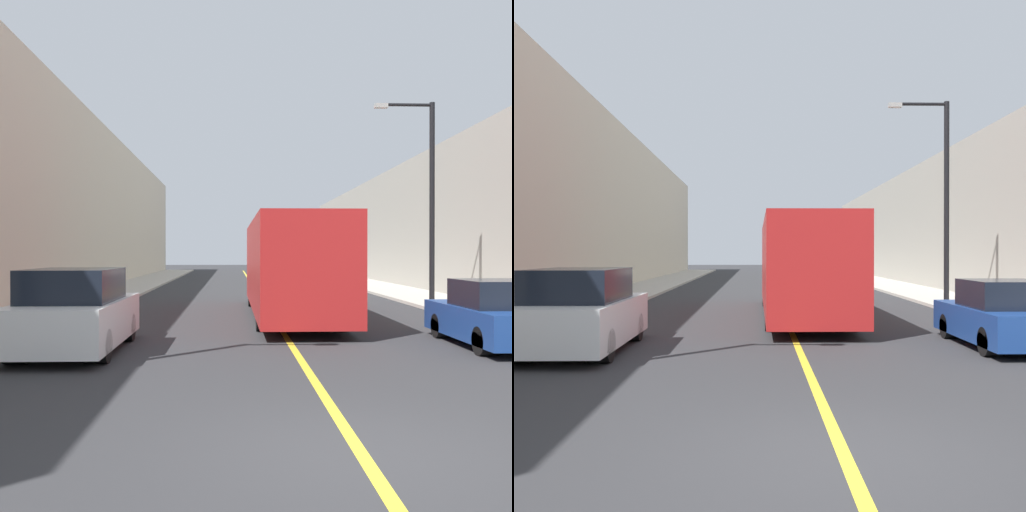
# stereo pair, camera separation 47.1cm
# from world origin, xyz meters

# --- Properties ---
(ground_plane) EXTENTS (200.00, 200.00, 0.00)m
(ground_plane) POSITION_xyz_m (0.00, 0.00, 0.00)
(ground_plane) COLOR #2D2D30
(sidewalk_left) EXTENTS (3.38, 72.00, 0.13)m
(sidewalk_left) POSITION_xyz_m (-7.64, 30.00, 0.06)
(sidewalk_left) COLOR #B2AA9E
(sidewalk_left) RESTS_ON ground
(sidewalk_right) EXTENTS (3.38, 72.00, 0.13)m
(sidewalk_right) POSITION_xyz_m (7.64, 30.00, 0.06)
(sidewalk_right) COLOR #B2AA9E
(sidewalk_right) RESTS_ON ground
(building_row_left) EXTENTS (4.00, 72.00, 10.17)m
(building_row_left) POSITION_xyz_m (-11.33, 30.00, 5.08)
(building_row_left) COLOR beige
(building_row_left) RESTS_ON ground
(building_row_right) EXTENTS (4.00, 72.00, 7.83)m
(building_row_right) POSITION_xyz_m (11.33, 30.00, 3.91)
(building_row_right) COLOR gray
(building_row_right) RESTS_ON ground
(road_center_line) EXTENTS (0.16, 72.00, 0.01)m
(road_center_line) POSITION_xyz_m (0.00, 30.00, 0.00)
(road_center_line) COLOR gold
(road_center_line) RESTS_ON ground
(bus) EXTENTS (2.58, 12.31, 3.24)m
(bus) POSITION_xyz_m (0.57, 14.06, 1.73)
(bus) COLOR #AD1E1E
(bus) RESTS_ON ground
(parked_suv_left) EXTENTS (2.00, 4.76, 1.83)m
(parked_suv_left) POSITION_xyz_m (-4.81, 6.94, 0.85)
(parked_suv_left) COLOR silver
(parked_suv_left) RESTS_ON ground
(car_right_near) EXTENTS (1.88, 4.26, 1.55)m
(car_right_near) POSITION_xyz_m (4.71, 7.35, 0.69)
(car_right_near) COLOR navy
(car_right_near) RESTS_ON ground
(street_lamp_right) EXTENTS (2.32, 0.24, 7.77)m
(street_lamp_right) POSITION_xyz_m (6.06, 16.22, 4.51)
(street_lamp_right) COLOR black
(street_lamp_right) RESTS_ON sidewalk_right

